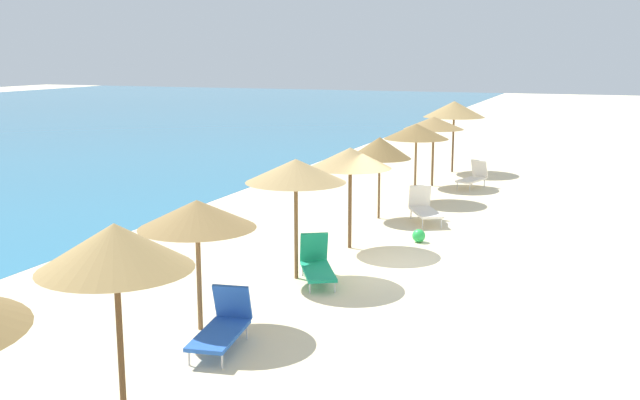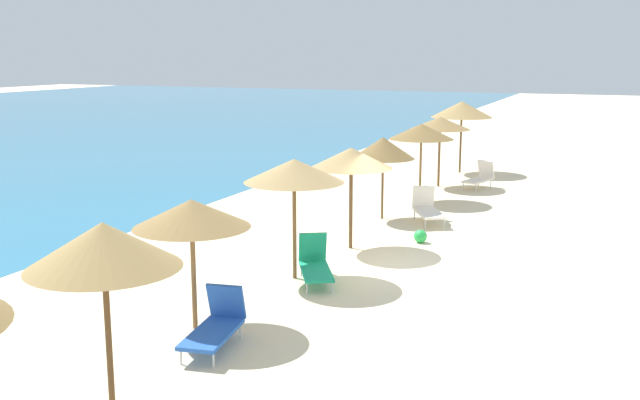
{
  "view_description": "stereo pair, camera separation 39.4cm",
  "coord_description": "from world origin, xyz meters",
  "px_view_note": "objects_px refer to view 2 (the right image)",
  "views": [
    {
      "loc": [
        -16.87,
        -4.56,
        5.02
      ],
      "look_at": [
        -0.15,
        1.91,
        1.48
      ],
      "focal_mm": 41.98,
      "sensor_mm": 36.0,
      "label": 1
    },
    {
      "loc": [
        -16.72,
        -4.93,
        5.02
      ],
      "look_at": [
        -0.15,
        1.91,
        1.48
      ],
      "focal_mm": 41.98,
      "sensor_mm": 36.0,
      "label": 2
    }
  ],
  "objects_px": {
    "beach_umbrella_3": "(192,214)",
    "beach_umbrella_8": "(440,123)",
    "beach_umbrella_6": "(383,148)",
    "beach_ball": "(420,236)",
    "beach_umbrella_9": "(462,109)",
    "lounge_chair_0": "(216,325)",
    "beach_umbrella_4": "(294,171)",
    "beach_umbrella_5": "(351,158)",
    "lounge_chair_3": "(315,264)",
    "lounge_chair_1": "(480,177)",
    "lounge_chair_2": "(427,208)",
    "beach_umbrella_2": "(103,246)",
    "beach_umbrella_7": "(421,132)"
  },
  "relations": [
    {
      "from": "beach_umbrella_5",
      "to": "beach_umbrella_4",
      "type": "bearing_deg",
      "value": 175.17
    },
    {
      "from": "lounge_chair_1",
      "to": "lounge_chair_2",
      "type": "bearing_deg",
      "value": 103.41
    },
    {
      "from": "beach_umbrella_9",
      "to": "beach_ball",
      "type": "distance_m",
      "value": 12.71
    },
    {
      "from": "beach_umbrella_9",
      "to": "lounge_chair_0",
      "type": "distance_m",
      "value": 20.88
    },
    {
      "from": "beach_ball",
      "to": "beach_umbrella_4",
      "type": "bearing_deg",
      "value": 156.91
    },
    {
      "from": "beach_umbrella_3",
      "to": "beach_ball",
      "type": "relative_size",
      "value": 6.83
    },
    {
      "from": "lounge_chair_3",
      "to": "beach_ball",
      "type": "xyz_separation_m",
      "value": [
        4.23,
        -1.29,
        -0.21
      ]
    },
    {
      "from": "lounge_chair_1",
      "to": "lounge_chair_2",
      "type": "distance_m",
      "value": 6.4
    },
    {
      "from": "beach_umbrella_6",
      "to": "beach_ball",
      "type": "height_order",
      "value": "beach_umbrella_6"
    },
    {
      "from": "beach_umbrella_8",
      "to": "beach_umbrella_5",
      "type": "bearing_deg",
      "value": -179.59
    },
    {
      "from": "beach_umbrella_4",
      "to": "beach_umbrella_8",
      "type": "bearing_deg",
      "value": -0.8
    },
    {
      "from": "lounge_chair_1",
      "to": "lounge_chair_2",
      "type": "relative_size",
      "value": 0.95
    },
    {
      "from": "beach_umbrella_7",
      "to": "lounge_chair_0",
      "type": "relative_size",
      "value": 1.55
    },
    {
      "from": "beach_umbrella_3",
      "to": "beach_umbrella_7",
      "type": "distance_m",
      "value": 13.4
    },
    {
      "from": "beach_umbrella_6",
      "to": "beach_ball",
      "type": "xyz_separation_m",
      "value": [
        -2.45,
        -1.86,
        -2.01
      ]
    },
    {
      "from": "beach_umbrella_3",
      "to": "beach_umbrella_9",
      "type": "bearing_deg",
      "value": -1.82
    },
    {
      "from": "beach_umbrella_8",
      "to": "beach_ball",
      "type": "height_order",
      "value": "beach_umbrella_8"
    },
    {
      "from": "beach_umbrella_4",
      "to": "lounge_chair_2",
      "type": "height_order",
      "value": "beach_umbrella_4"
    },
    {
      "from": "beach_umbrella_5",
      "to": "lounge_chair_1",
      "type": "relative_size",
      "value": 1.64
    },
    {
      "from": "lounge_chair_1",
      "to": "lounge_chair_3",
      "type": "bearing_deg",
      "value": 101.44
    },
    {
      "from": "beach_umbrella_3",
      "to": "beach_umbrella_6",
      "type": "relative_size",
      "value": 0.97
    },
    {
      "from": "beach_umbrella_9",
      "to": "lounge_chair_3",
      "type": "distance_m",
      "value": 16.76
    },
    {
      "from": "lounge_chair_1",
      "to": "beach_ball",
      "type": "height_order",
      "value": "lounge_chair_1"
    },
    {
      "from": "beach_umbrella_8",
      "to": "beach_umbrella_9",
      "type": "xyz_separation_m",
      "value": [
        3.65,
        -0.04,
        0.27
      ]
    },
    {
      "from": "beach_umbrella_5",
      "to": "beach_umbrella_8",
      "type": "height_order",
      "value": "beach_umbrella_8"
    },
    {
      "from": "beach_umbrella_7",
      "to": "lounge_chair_1",
      "type": "height_order",
      "value": "beach_umbrella_7"
    },
    {
      "from": "beach_umbrella_2",
      "to": "beach_umbrella_4",
      "type": "xyz_separation_m",
      "value": [
        6.82,
        0.23,
        0.03
      ]
    },
    {
      "from": "beach_umbrella_2",
      "to": "beach_umbrella_5",
      "type": "distance_m",
      "value": 9.8
    },
    {
      "from": "beach_umbrella_5",
      "to": "beach_ball",
      "type": "xyz_separation_m",
      "value": [
        1.23,
        -1.54,
        -2.19
      ]
    },
    {
      "from": "beach_umbrella_4",
      "to": "beach_umbrella_5",
      "type": "relative_size",
      "value": 1.03
    },
    {
      "from": "beach_umbrella_2",
      "to": "lounge_chair_1",
      "type": "bearing_deg",
      "value": -4.32
    },
    {
      "from": "beach_umbrella_4",
      "to": "lounge_chair_0",
      "type": "bearing_deg",
      "value": -174.64
    },
    {
      "from": "beach_umbrella_2",
      "to": "lounge_chair_1",
      "type": "height_order",
      "value": "beach_umbrella_2"
    },
    {
      "from": "lounge_chair_0",
      "to": "beach_ball",
      "type": "height_order",
      "value": "lounge_chair_0"
    },
    {
      "from": "lounge_chair_3",
      "to": "beach_ball",
      "type": "distance_m",
      "value": 4.43
    },
    {
      "from": "beach_umbrella_7",
      "to": "beach_umbrella_8",
      "type": "bearing_deg",
      "value": 1.82
    },
    {
      "from": "lounge_chair_0",
      "to": "lounge_chair_3",
      "type": "height_order",
      "value": "lounge_chair_3"
    },
    {
      "from": "beach_umbrella_6",
      "to": "beach_ball",
      "type": "bearing_deg",
      "value": -142.75
    },
    {
      "from": "beach_umbrella_4",
      "to": "beach_umbrella_5",
      "type": "height_order",
      "value": "beach_umbrella_4"
    },
    {
      "from": "beach_umbrella_9",
      "to": "lounge_chair_3",
      "type": "xyz_separation_m",
      "value": [
        -16.6,
        -0.28,
        -2.29
      ]
    },
    {
      "from": "beach_umbrella_4",
      "to": "beach_ball",
      "type": "relative_size",
      "value": 7.65
    },
    {
      "from": "lounge_chair_2",
      "to": "lounge_chair_1",
      "type": "bearing_deg",
      "value": -122.48
    },
    {
      "from": "beach_umbrella_9",
      "to": "lounge_chair_0",
      "type": "relative_size",
      "value": 1.76
    },
    {
      "from": "beach_umbrella_3",
      "to": "beach_umbrella_8",
      "type": "xyz_separation_m",
      "value": [
        16.48,
        -0.6,
        0.23
      ]
    },
    {
      "from": "beach_umbrella_3",
      "to": "lounge_chair_3",
      "type": "distance_m",
      "value": 4.07
    },
    {
      "from": "beach_umbrella_9",
      "to": "lounge_chair_0",
      "type": "height_order",
      "value": "beach_umbrella_9"
    },
    {
      "from": "beach_umbrella_5",
      "to": "lounge_chair_0",
      "type": "bearing_deg",
      "value": -178.87
    },
    {
      "from": "lounge_chair_1",
      "to": "beach_ball",
      "type": "xyz_separation_m",
      "value": [
        -8.84,
        -0.06,
        -0.25
      ]
    },
    {
      "from": "beach_umbrella_5",
      "to": "beach_umbrella_9",
      "type": "bearing_deg",
      "value": 0.12
    },
    {
      "from": "beach_umbrella_9",
      "to": "beach_ball",
      "type": "bearing_deg",
      "value": -172.75
    }
  ]
}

